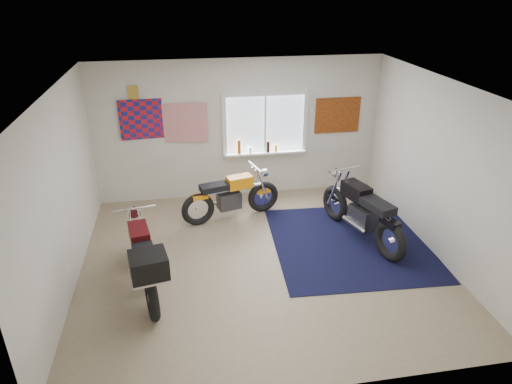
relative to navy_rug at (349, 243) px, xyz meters
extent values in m
plane|color=#9E896B|center=(-1.53, -0.28, -0.01)|extent=(5.50, 5.50, 0.00)
plane|color=white|center=(-1.53, -0.28, 2.69)|extent=(5.50, 5.50, 0.00)
plane|color=silver|center=(-1.53, 2.22, 1.34)|extent=(5.50, 0.00, 5.50)
plane|color=silver|center=(-1.53, -2.78, 1.34)|extent=(5.50, 0.00, 5.50)
plane|color=silver|center=(-4.28, -0.28, 1.34)|extent=(0.00, 5.00, 5.00)
plane|color=silver|center=(1.22, -0.28, 1.34)|extent=(0.00, 5.00, 5.00)
cube|color=black|center=(0.00, 0.00, 0.00)|extent=(2.63, 2.72, 0.01)
cube|color=white|center=(-1.03, 2.20, 1.44)|extent=(1.50, 0.02, 1.10)
cube|color=white|center=(-1.03, 2.19, 2.03)|extent=(1.66, 0.06, 0.08)
cube|color=white|center=(-1.03, 2.19, 0.85)|extent=(1.66, 0.06, 0.08)
cube|color=white|center=(-1.82, 2.19, 1.44)|extent=(0.08, 0.06, 1.10)
cube|color=white|center=(-0.24, 2.19, 1.44)|extent=(0.08, 0.06, 1.10)
cube|color=white|center=(-1.03, 2.19, 1.44)|extent=(0.04, 0.06, 1.10)
cube|color=white|center=(-1.03, 2.13, 0.87)|extent=(1.60, 0.16, 0.04)
cylinder|color=#984F16|center=(-1.55, 2.12, 1.03)|extent=(0.07, 0.07, 0.28)
cylinder|color=white|center=(-1.34, 2.12, 0.95)|extent=(0.06, 0.06, 0.12)
cylinder|color=black|center=(-0.98, 2.12, 1.00)|extent=(0.06, 0.06, 0.22)
cylinder|color=orange|center=(-0.83, 2.12, 0.96)|extent=(0.05, 0.05, 0.14)
plane|color=red|center=(-3.23, 2.20, 1.64)|extent=(1.00, 0.07, 1.00)
plane|color=red|center=(-2.58, 2.18, 1.54)|extent=(0.90, 0.09, 0.90)
cube|color=#B79034|center=(-3.43, 2.20, 2.14)|extent=(0.18, 0.02, 0.24)
cube|color=#A54C14|center=(0.42, 2.20, 1.54)|extent=(0.90, 0.03, 0.70)
torus|color=black|center=(-1.21, 1.38, 0.29)|extent=(0.62, 0.27, 0.61)
torus|color=black|center=(-2.44, 1.06, 0.29)|extent=(0.62, 0.27, 0.61)
cylinder|color=white|center=(-1.21, 1.38, 0.29)|extent=(0.12, 0.11, 0.10)
cylinder|color=white|center=(-2.44, 1.06, 0.29)|extent=(0.12, 0.11, 0.10)
cylinder|color=white|center=(-1.83, 1.22, 0.55)|extent=(1.12, 0.36, 0.08)
cube|color=#2F2F31|center=(-1.87, 1.21, 0.36)|extent=(0.46, 0.35, 0.31)
cylinder|color=white|center=(-1.91, 1.35, 0.27)|extent=(0.50, 0.19, 0.06)
cube|color=orange|center=(-1.67, 1.26, 0.68)|extent=(0.50, 0.34, 0.22)
cube|color=black|center=(-2.13, 1.14, 0.66)|extent=(0.54, 0.37, 0.11)
cube|color=orange|center=(-2.39, 1.07, 0.54)|extent=(0.30, 0.21, 0.07)
cube|color=orange|center=(-1.21, 1.38, 0.40)|extent=(0.28, 0.19, 0.05)
cylinder|color=white|center=(-1.37, 1.33, 0.92)|extent=(0.17, 0.55, 0.03)
cylinder|color=white|center=(-1.19, 1.38, 0.77)|extent=(0.12, 0.16, 0.14)
torus|color=black|center=(0.01, 0.85, 0.32)|extent=(0.32, 0.67, 0.66)
torus|color=black|center=(0.43, -0.55, 0.32)|extent=(0.32, 0.67, 0.66)
cylinder|color=white|center=(0.01, 0.85, 0.32)|extent=(0.13, 0.14, 0.11)
cylinder|color=white|center=(0.43, -0.55, 0.32)|extent=(0.13, 0.14, 0.11)
cylinder|color=white|center=(0.22, 0.15, 0.64)|extent=(0.47, 1.28, 0.09)
cube|color=#2F2F31|center=(0.23, 0.10, 0.41)|extent=(0.41, 0.53, 0.35)
cylinder|color=white|center=(0.07, 0.05, 0.31)|extent=(0.24, 0.57, 0.07)
cube|color=black|center=(0.16, 0.33, 0.79)|extent=(0.41, 0.58, 0.25)
cube|color=black|center=(0.32, -0.20, 0.76)|extent=(0.44, 0.63, 0.12)
cube|color=black|center=(0.41, -0.50, 0.62)|extent=(0.25, 0.35, 0.08)
cube|color=black|center=(0.01, 0.85, 0.44)|extent=(0.22, 0.32, 0.05)
cylinder|color=white|center=(0.06, 0.67, 1.06)|extent=(0.63, 0.22, 0.04)
cylinder|color=white|center=(0.00, 0.87, 0.89)|extent=(0.19, 0.15, 0.17)
torus|color=black|center=(-3.41, 0.05, 0.31)|extent=(0.25, 0.65, 0.64)
torus|color=black|center=(-3.15, -1.31, 0.31)|extent=(0.25, 0.65, 0.64)
cylinder|color=white|center=(-3.41, 0.05, 0.31)|extent=(0.12, 0.12, 0.11)
cylinder|color=white|center=(-3.15, -1.31, 0.31)|extent=(0.12, 0.12, 0.11)
cylinder|color=white|center=(-3.28, -0.63, 0.60)|extent=(0.32, 1.24, 0.09)
cube|color=#2F2F31|center=(-3.27, -0.68, 0.39)|extent=(0.35, 0.49, 0.33)
cylinder|color=white|center=(-3.43, -0.71, 0.29)|extent=(0.17, 0.54, 0.07)
cube|color=#420A0D|center=(-3.32, -0.45, 0.74)|extent=(0.34, 0.53, 0.24)
cube|color=black|center=(-3.22, -0.97, 0.72)|extent=(0.37, 0.58, 0.12)
cube|color=#420A0D|center=(-3.16, -1.26, 0.58)|extent=(0.21, 0.32, 0.08)
cube|color=#420A0D|center=(-3.41, 0.05, 0.43)|extent=(0.19, 0.30, 0.05)
cylinder|color=white|center=(-3.38, -0.13, 1.00)|extent=(0.61, 0.15, 0.04)
cylinder|color=white|center=(-3.42, 0.07, 0.84)|extent=(0.17, 0.13, 0.16)
cube|color=black|center=(-3.13, -1.40, 0.86)|extent=(0.51, 0.49, 0.30)
camera|label=1|loc=(-2.63, -6.14, 4.01)|focal=32.00mm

